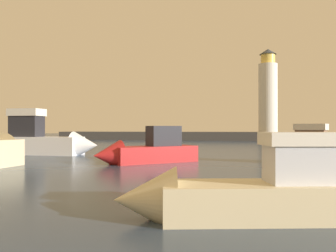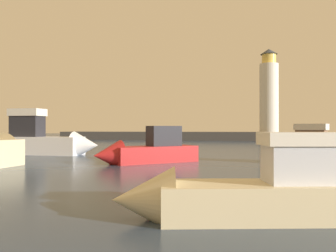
{
  "view_description": "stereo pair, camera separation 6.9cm",
  "coord_description": "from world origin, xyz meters",
  "px_view_note": "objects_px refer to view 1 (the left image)",
  "views": [
    {
      "loc": [
        3.53,
        -1.8,
        2.14
      ],
      "look_at": [
        -0.95,
        16.71,
        2.27
      ],
      "focal_mm": 38.73,
      "sensor_mm": 36.0,
      "label": 1
    },
    {
      "loc": [
        3.6,
        -1.78,
        2.14
      ],
      "look_at": [
        -0.95,
        16.71,
        2.27
      ],
      "focal_mm": 38.73,
      "sensor_mm": 36.0,
      "label": 2
    }
  ],
  "objects_px": {
    "motorboat_0": "(143,152)",
    "motorboat_5": "(47,140)",
    "motorboat_3": "(247,192)",
    "lighthouse": "(268,93)"
  },
  "relations": [
    {
      "from": "motorboat_3",
      "to": "motorboat_5",
      "type": "xyz_separation_m",
      "value": [
        -16.36,
        17.65,
        0.52
      ]
    },
    {
      "from": "motorboat_0",
      "to": "motorboat_5",
      "type": "height_order",
      "value": "motorboat_5"
    },
    {
      "from": "lighthouse",
      "to": "motorboat_3",
      "type": "distance_m",
      "value": 56.6
    },
    {
      "from": "lighthouse",
      "to": "motorboat_5",
      "type": "relative_size",
      "value": 1.65
    },
    {
      "from": "motorboat_5",
      "to": "motorboat_3",
      "type": "bearing_deg",
      "value": -47.16
    },
    {
      "from": "lighthouse",
      "to": "motorboat_5",
      "type": "xyz_separation_m",
      "value": [
        -18.67,
        -38.38,
        -7.17
      ]
    },
    {
      "from": "motorboat_0",
      "to": "motorboat_5",
      "type": "distance_m",
      "value": 11.04
    },
    {
      "from": "lighthouse",
      "to": "motorboat_5",
      "type": "distance_m",
      "value": 43.28
    },
    {
      "from": "lighthouse",
      "to": "motorboat_0",
      "type": "relative_size",
      "value": 2.37
    },
    {
      "from": "motorboat_3",
      "to": "motorboat_5",
      "type": "distance_m",
      "value": 24.07
    }
  ]
}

